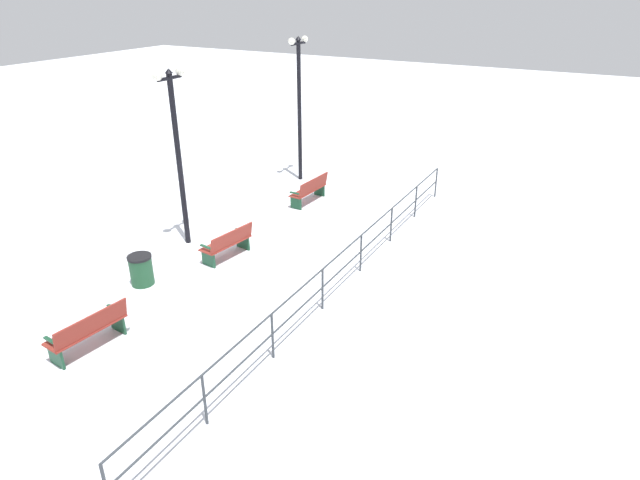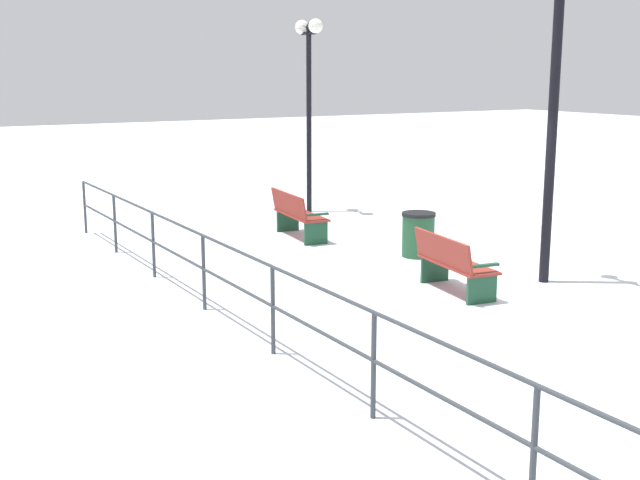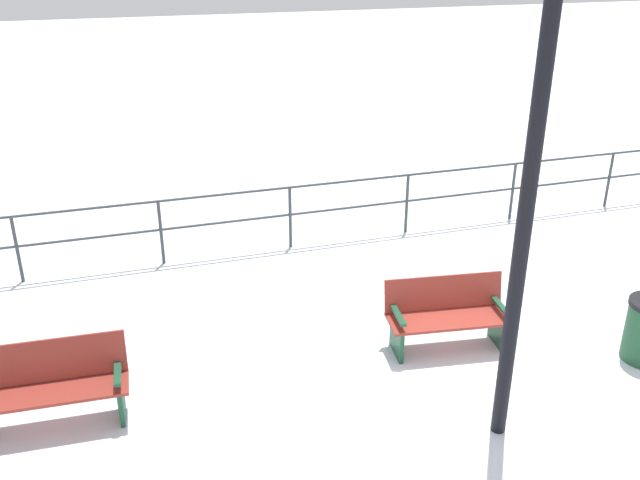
{
  "view_description": "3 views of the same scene",
  "coord_description": "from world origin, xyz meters",
  "px_view_note": "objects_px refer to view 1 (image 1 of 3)",
  "views": [
    {
      "loc": [
        -8.66,
        10.31,
        6.78
      ],
      "look_at": [
        -2.35,
        -1.16,
        0.54
      ],
      "focal_mm": 30.55,
      "sensor_mm": 36.0,
      "label": 1
    },
    {
      "loc": [
        -7.67,
        -9.03,
        3.2
      ],
      "look_at": [
        -1.46,
        1.63,
        0.63
      ],
      "focal_mm": 46.22,
      "sensor_mm": 36.0,
      "label": 2
    },
    {
      "loc": [
        6.34,
        -3.69,
        4.67
      ],
      "look_at": [
        -2.13,
        -0.99,
        0.74
      ],
      "focal_mm": 38.79,
      "sensor_mm": 36.0,
      "label": 3
    }
  ],
  "objects_px": {
    "bench_nearest": "(310,189)",
    "lamppost_near": "(299,95)",
    "bench_second": "(228,243)",
    "trash_bin": "(141,270)",
    "lamppost_middle": "(176,136)",
    "bench_third": "(88,330)"
  },
  "relations": [
    {
      "from": "bench_nearest",
      "to": "bench_third",
      "type": "height_order",
      "value": "bench_third"
    },
    {
      "from": "bench_nearest",
      "to": "bench_second",
      "type": "bearing_deg",
      "value": 94.2
    },
    {
      "from": "bench_third",
      "to": "trash_bin",
      "type": "bearing_deg",
      "value": -60.43
    },
    {
      "from": "bench_second",
      "to": "lamppost_middle",
      "type": "relative_size",
      "value": 0.32
    },
    {
      "from": "lamppost_middle",
      "to": "lamppost_near",
      "type": "bearing_deg",
      "value": -90.0
    },
    {
      "from": "bench_third",
      "to": "lamppost_near",
      "type": "bearing_deg",
      "value": -75.12
    },
    {
      "from": "lamppost_middle",
      "to": "trash_bin",
      "type": "bearing_deg",
      "value": 104.65
    },
    {
      "from": "lamppost_near",
      "to": "trash_bin",
      "type": "relative_size",
      "value": 6.6
    },
    {
      "from": "bench_third",
      "to": "trash_bin",
      "type": "height_order",
      "value": "bench_third"
    },
    {
      "from": "bench_third",
      "to": "trash_bin",
      "type": "distance_m",
      "value": 2.66
    },
    {
      "from": "lamppost_middle",
      "to": "bench_third",
      "type": "bearing_deg",
      "value": 109.11
    },
    {
      "from": "bench_nearest",
      "to": "trash_bin",
      "type": "relative_size",
      "value": 2.17
    },
    {
      "from": "bench_nearest",
      "to": "bench_second",
      "type": "xyz_separation_m",
      "value": [
        -0.09,
        4.61,
        -0.03
      ]
    },
    {
      "from": "bench_second",
      "to": "lamppost_near",
      "type": "xyz_separation_m",
      "value": [
        1.61,
        -6.54,
        2.68
      ]
    },
    {
      "from": "trash_bin",
      "to": "bench_nearest",
      "type": "bearing_deg",
      "value": -97.62
    },
    {
      "from": "bench_nearest",
      "to": "lamppost_middle",
      "type": "bearing_deg",
      "value": 73.95
    },
    {
      "from": "lamppost_near",
      "to": "bench_nearest",
      "type": "bearing_deg",
      "value": 128.3
    },
    {
      "from": "lamppost_near",
      "to": "trash_bin",
      "type": "xyz_separation_m",
      "value": [
        -0.62,
        8.69,
        -2.73
      ]
    },
    {
      "from": "bench_second",
      "to": "bench_third",
      "type": "xyz_separation_m",
      "value": [
        -0.05,
        4.6,
        0.03
      ]
    },
    {
      "from": "bench_nearest",
      "to": "trash_bin",
      "type": "height_order",
      "value": "bench_nearest"
    },
    {
      "from": "bench_second",
      "to": "trash_bin",
      "type": "distance_m",
      "value": 2.37
    },
    {
      "from": "bench_nearest",
      "to": "lamppost_near",
      "type": "distance_m",
      "value": 3.62
    }
  ]
}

